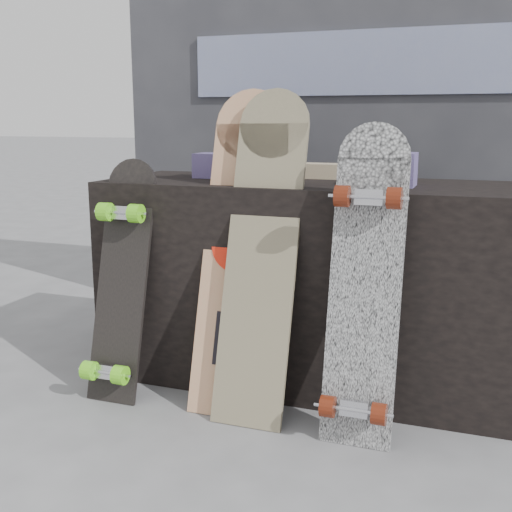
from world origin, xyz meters
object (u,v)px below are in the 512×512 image
at_px(vendor_table, 307,282).
at_px(longboard_celtic, 263,244).
at_px(skateboard_dark, 121,277).
at_px(longboard_geisha, 239,240).
at_px(longboard_cascadia, 365,280).

relative_size(vendor_table, longboard_celtic, 1.39).
relative_size(vendor_table, skateboard_dark, 1.79).
distance_m(longboard_geisha, longboard_celtic, 0.11).
relative_size(longboard_geisha, skateboard_dark, 1.29).
bearing_deg(longboard_cascadia, skateboard_dark, 177.82).
height_order(vendor_table, longboard_celtic, longboard_celtic).
bearing_deg(longboard_cascadia, vendor_table, 126.07).
bearing_deg(longboard_celtic, longboard_cascadia, -13.86).
distance_m(longboard_cascadia, skateboard_dark, 0.93).
distance_m(vendor_table, longboard_celtic, 0.39).
xyz_separation_m(longboard_geisha, skateboard_dark, (-0.44, -0.10, -0.15)).
bearing_deg(vendor_table, longboard_cascadia, -53.93).
bearing_deg(longboard_geisha, skateboard_dark, -167.44).
relative_size(longboard_celtic, skateboard_dark, 1.29).
distance_m(longboard_geisha, longboard_cascadia, 0.51).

